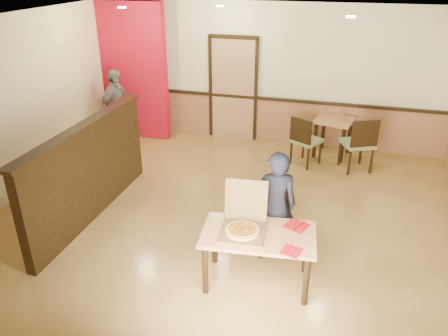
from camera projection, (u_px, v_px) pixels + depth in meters
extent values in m
plane|color=tan|center=(225.00, 226.00, 6.34)|extent=(7.00, 7.00, 0.00)
plane|color=black|center=(226.00, 26.00, 5.13)|extent=(7.00, 7.00, 0.00)
plane|color=#FEF4C7|center=(272.00, 75.00, 8.77)|extent=(7.00, 0.00, 7.00)
plane|color=#FEF4C7|center=(3.00, 113.00, 6.60)|extent=(0.00, 7.00, 7.00)
cube|color=#9D663E|center=(270.00, 120.00, 9.16)|extent=(7.00, 0.04, 0.90)
cube|color=black|center=(271.00, 99.00, 8.94)|extent=(7.00, 0.06, 0.06)
cube|color=tan|center=(233.00, 90.00, 9.09)|extent=(0.90, 0.06, 2.10)
cube|color=black|center=(90.00, 172.00, 6.36)|extent=(0.14, 3.00, 1.40)
cube|color=black|center=(83.00, 126.00, 6.05)|extent=(0.20, 3.10, 0.05)
cube|color=#B40C23|center=(130.00, 72.00, 9.05)|extent=(1.60, 0.20, 2.78)
cylinder|color=#FFF2B2|center=(122.00, 7.00, 7.27)|extent=(0.14, 0.14, 0.02)
cylinder|color=#FFF2B2|center=(220.00, 6.00, 7.50)|extent=(0.14, 0.14, 0.02)
cylinder|color=#FFF2B2|center=(351.00, 17.00, 6.10)|extent=(0.14, 0.14, 0.02)
cube|color=#B3794B|center=(258.00, 235.00, 4.97)|extent=(1.36, 0.87, 0.04)
cylinder|color=black|center=(205.00, 269.00, 4.95)|extent=(0.07, 0.07, 0.65)
cylinder|color=black|center=(215.00, 240.00, 5.47)|extent=(0.07, 0.07, 0.65)
cylinder|color=black|center=(306.00, 281.00, 4.78)|extent=(0.07, 0.07, 0.65)
cylinder|color=black|center=(306.00, 250.00, 5.29)|extent=(0.07, 0.07, 0.65)
cube|color=#73884F|center=(274.00, 224.00, 5.64)|extent=(0.50, 0.50, 0.05)
cube|color=black|center=(275.00, 201.00, 5.71)|extent=(0.40, 0.12, 0.40)
cylinder|color=black|center=(261.00, 246.00, 5.60)|extent=(0.04, 0.04, 0.36)
cylinder|color=black|center=(260.00, 231.00, 5.91)|extent=(0.04, 0.04, 0.36)
cylinder|color=black|center=(288.00, 247.00, 5.58)|extent=(0.04, 0.04, 0.36)
cylinder|color=black|center=(286.00, 232.00, 5.89)|extent=(0.04, 0.04, 0.36)
cube|color=#73884F|center=(307.00, 140.00, 8.10)|extent=(0.64, 0.64, 0.06)
cube|color=black|center=(301.00, 130.00, 7.85)|extent=(0.41, 0.26, 0.45)
cylinder|color=black|center=(320.00, 153.00, 8.21)|extent=(0.04, 0.04, 0.41)
cylinder|color=black|center=(308.00, 159.00, 7.96)|extent=(0.04, 0.04, 0.41)
cylinder|color=black|center=(303.00, 148.00, 8.46)|extent=(0.04, 0.04, 0.41)
cylinder|color=black|center=(291.00, 153.00, 8.21)|extent=(0.04, 0.04, 0.41)
cube|color=#73884F|center=(357.00, 143.00, 7.86)|extent=(0.68, 0.68, 0.07)
cube|color=black|center=(365.00, 134.00, 7.53)|extent=(0.46, 0.25, 0.49)
cylinder|color=black|center=(361.00, 153.00, 8.20)|extent=(0.05, 0.05, 0.44)
cylinder|color=black|center=(371.00, 162.00, 7.83)|extent=(0.05, 0.05, 0.44)
cylinder|color=black|center=(340.00, 154.00, 8.14)|extent=(0.05, 0.05, 0.44)
cylinder|color=black|center=(349.00, 164.00, 7.76)|extent=(0.05, 0.05, 0.44)
cube|color=#B3794B|center=(334.00, 120.00, 8.35)|extent=(0.83, 0.83, 0.04)
cylinder|color=black|center=(315.00, 140.00, 8.42)|extent=(0.07, 0.07, 0.70)
cylinder|color=black|center=(323.00, 132.00, 8.84)|extent=(0.07, 0.07, 0.70)
cylinder|color=black|center=(342.00, 145.00, 8.19)|extent=(0.07, 0.07, 0.70)
cylinder|color=black|center=(349.00, 136.00, 8.61)|extent=(0.07, 0.07, 0.70)
imported|color=black|center=(275.00, 206.00, 5.43)|extent=(0.61, 0.49, 1.47)
imported|color=gray|center=(116.00, 108.00, 8.88)|extent=(0.52, 0.96, 1.55)
cube|color=brown|center=(242.00, 233.00, 4.94)|extent=(0.55, 0.55, 0.04)
cube|color=brown|center=(246.00, 200.00, 5.09)|extent=(0.50, 0.15, 0.49)
cylinder|color=#E9C554|center=(242.00, 230.00, 4.93)|extent=(0.44, 0.44, 0.03)
cube|color=red|center=(291.00, 251.00, 4.66)|extent=(0.25, 0.25, 0.00)
cylinder|color=silver|center=(289.00, 250.00, 4.66)|extent=(0.06, 0.17, 0.01)
cube|color=silver|center=(294.00, 251.00, 4.65)|extent=(0.07, 0.18, 0.00)
cube|color=red|center=(296.00, 226.00, 5.09)|extent=(0.32, 0.32, 0.01)
cylinder|color=silver|center=(294.00, 225.00, 5.10)|extent=(0.09, 0.20, 0.01)
cube|color=silver|center=(299.00, 226.00, 5.09)|extent=(0.10, 0.21, 0.00)
cylinder|color=#8D5C19|center=(343.00, 117.00, 8.26)|extent=(0.06, 0.06, 0.14)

